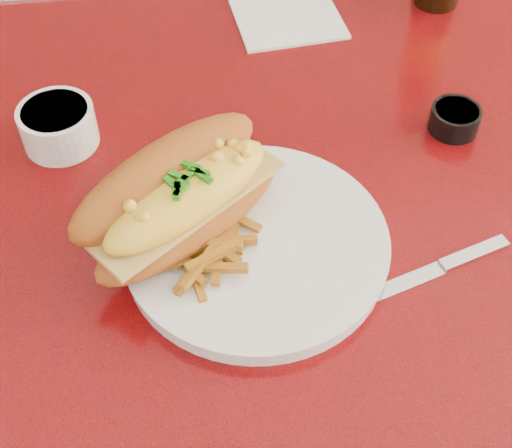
{
  "coord_description": "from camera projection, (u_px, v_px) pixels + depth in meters",
  "views": [
    {
      "loc": [
        -0.04,
        -0.49,
        1.3
      ],
      "look_at": [
        0.01,
        -0.07,
        0.81
      ],
      "focal_mm": 50.0,
      "sensor_mm": 36.0,
      "label": 1
    }
  ],
  "objects": [
    {
      "name": "fries_pile",
      "position": [
        189.0,
        233.0,
        0.65
      ],
      "size": [
        0.13,
        0.12,
        0.03
      ],
      "primitive_type": null,
      "rotation": [
        0.0,
        0.0,
        -0.38
      ],
      "color": "#BF7D20",
      "rests_on": "dinner_plate"
    },
    {
      "name": "paper_napkin",
      "position": [
        286.0,
        15.0,
        0.93
      ],
      "size": [
        0.15,
        0.15,
        0.0
      ],
      "primitive_type": "cube",
      "rotation": [
        0.0,
        0.0,
        0.12
      ],
      "color": "white",
      "rests_on": "diner_table"
    },
    {
      "name": "diner_table",
      "position": [
        239.0,
        289.0,
        0.84
      ],
      "size": [
        1.23,
        0.83,
        0.77
      ],
      "color": "red",
      "rests_on": "ground"
    },
    {
      "name": "dinner_plate",
      "position": [
        256.0,
        245.0,
        0.67
      ],
      "size": [
        0.31,
        0.31,
        0.02
      ],
      "rotation": [
        0.0,
        0.0,
        -0.29
      ],
      "color": "white",
      "rests_on": "diner_table"
    },
    {
      "name": "mac_hoagie",
      "position": [
        181.0,
        195.0,
        0.65
      ],
      "size": [
        0.23,
        0.21,
        0.09
      ],
      "rotation": [
        0.0,
        0.0,
        0.67
      ],
      "color": "#A9571B",
      "rests_on": "dinner_plate"
    },
    {
      "name": "knife",
      "position": [
        433.0,
        271.0,
        0.66
      ],
      "size": [
        0.19,
        0.08,
        0.01
      ],
      "rotation": [
        0.0,
        0.0,
        0.32
      ],
      "color": "silver",
      "rests_on": "diner_table"
    },
    {
      "name": "sauce_cup_right",
      "position": [
        455.0,
        118.0,
        0.78
      ],
      "size": [
        0.06,
        0.06,
        0.03
      ],
      "rotation": [
        0.0,
        0.0,
        -0.15
      ],
      "color": "black",
      "rests_on": "diner_table"
    },
    {
      "name": "booth_bench_far",
      "position": [
        206.0,
        79.0,
        1.61
      ],
      "size": [
        1.2,
        0.51,
        0.9
      ],
      "color": "maroon",
      "rests_on": "ground"
    },
    {
      "name": "fork",
      "position": [
        250.0,
        180.0,
        0.71
      ],
      "size": [
        0.07,
        0.15,
        0.0
      ],
      "rotation": [
        0.0,
        0.0,
        1.92
      ],
      "color": "silver",
      "rests_on": "dinner_plate"
    },
    {
      "name": "gravy_ramekin",
      "position": [
        58.0,
        125.0,
        0.76
      ],
      "size": [
        0.1,
        0.1,
        0.04
      ],
      "rotation": [
        0.0,
        0.0,
        0.35
      ],
      "color": "white",
      "rests_on": "diner_table"
    }
  ]
}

